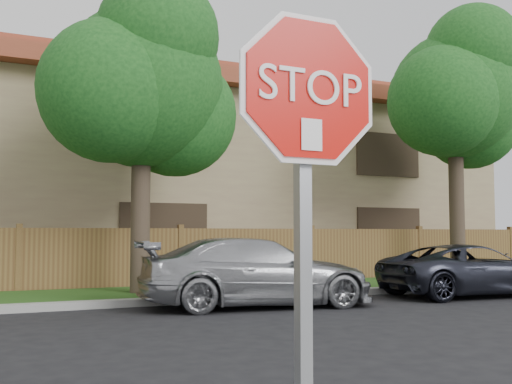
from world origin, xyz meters
name	(u,v)px	position (x,y,z in m)	size (l,w,h in m)	color
far_curb	(27,308)	(0.00, 8.15, 0.07)	(70.00, 0.30, 0.15)	gray
grass_strip	(22,300)	(0.00, 9.80, 0.06)	(70.00, 3.00, 0.12)	#1E4714
fence	(19,261)	(0.00, 11.40, 0.80)	(70.00, 0.12, 1.60)	brown
apartment_building	(11,170)	(0.00, 17.00, 3.53)	(35.20, 9.20, 7.20)	#957C5D
tree_mid	(144,86)	(2.52, 9.57, 4.87)	(4.80, 3.90, 7.35)	#382B21
tree_right	(458,96)	(12.02, 9.57, 5.57)	(4.80, 3.90, 8.20)	#382B21
stop_sign	(307,157)	(0.57, -1.48, 1.83)	(1.01, 0.13, 2.55)	gray
sedan_right	(257,272)	(4.23, 7.04, 0.69)	(1.93, 4.75, 1.38)	#9D9EA3
sedan_far_right	(471,270)	(9.67, 6.79, 0.60)	(2.00, 4.35, 1.21)	#292B37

